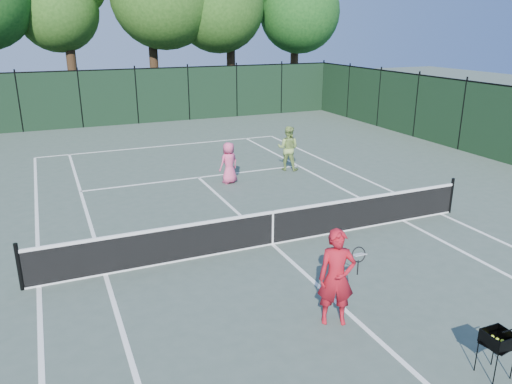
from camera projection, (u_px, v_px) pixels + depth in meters
name	position (u px, v px, depth m)	size (l,w,h in m)	color
ground	(272.00, 244.00, 12.66)	(90.00, 90.00, 0.00)	#455449
sideline_doubles_left	(39.00, 286.00, 10.60)	(0.10, 23.77, 0.01)	white
sideline_doubles_right	(441.00, 214.00, 14.71)	(0.10, 23.77, 0.01)	white
sideline_singles_left	(105.00, 274.00, 11.12)	(0.10, 23.77, 0.01)	white
sideline_singles_right	(403.00, 221.00, 14.20)	(0.10, 23.77, 0.01)	white
baseline_far	(164.00, 146.00, 23.02)	(10.97, 0.10, 0.01)	white
service_line_far	(198.00, 177.00, 18.24)	(8.23, 0.10, 0.01)	white
center_service_line	(272.00, 244.00, 12.66)	(0.10, 12.80, 0.01)	white
tennis_net	(273.00, 227.00, 12.51)	(11.69, 0.09, 1.06)	black
fence_far	(137.00, 97.00, 27.87)	(24.00, 0.05, 3.00)	black
coach	(337.00, 277.00, 9.06)	(1.10, 0.68, 1.85)	#AC1321
player_pink	(229.00, 163.00, 17.39)	(0.81, 0.65, 1.46)	#E55080
player_green	(288.00, 148.00, 18.96)	(1.04, 1.01, 1.69)	#8FAE57
ball_hopper	(498.00, 339.00, 7.73)	(0.47, 0.47, 0.78)	black
loose_ball_midcourt	(332.00, 251.00, 12.19)	(0.07, 0.07, 0.07)	#CEEA30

